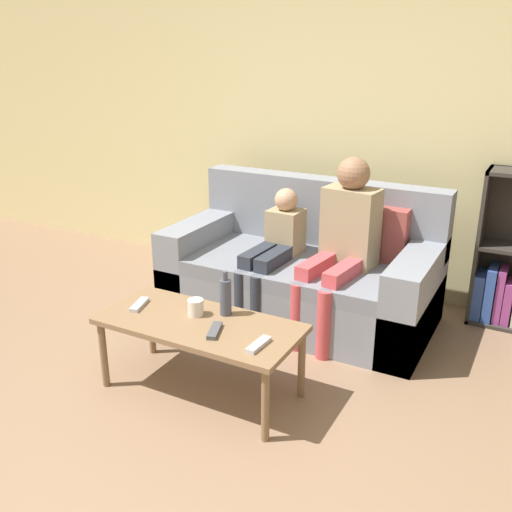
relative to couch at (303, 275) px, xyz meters
name	(u,v)px	position (x,y,z in m)	size (l,w,h in m)	color
ground_plane	(129,496)	(0.07, -1.95, -0.30)	(22.00, 22.00, 0.00)	#84664C
wall_back	(355,118)	(0.07, 0.70, 1.00)	(12.00, 0.06, 2.60)	beige
couch	(303,275)	(0.00, 0.00, 0.00)	(1.80, 0.91, 0.92)	gray
coffee_table	(200,329)	(-0.09, -1.15, 0.08)	(1.08, 0.50, 0.42)	brown
person_adult	(344,235)	(0.31, -0.10, 0.36)	(0.39, 0.66, 1.15)	#C6474C
person_child	(274,249)	(-0.15, -0.16, 0.21)	(0.25, 0.63, 0.90)	#282D38
cup_near	(196,307)	(-0.16, -1.09, 0.17)	(0.09, 0.09, 0.09)	silver
tv_remote_0	(215,331)	(0.04, -1.21, 0.13)	(0.10, 0.18, 0.02)	#47474C
tv_remote_1	(259,345)	(0.31, -1.23, 0.13)	(0.06, 0.17, 0.02)	#B7B7BC
tv_remote_2	(139,305)	(-0.49, -1.15, 0.13)	(0.09, 0.18, 0.02)	#B7B7BC
bottle	(226,296)	(-0.02, -1.00, 0.23)	(0.06, 0.06, 0.25)	#424756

